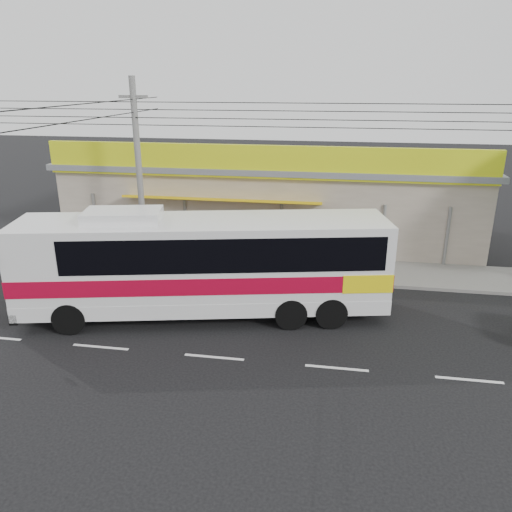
{
  "coord_description": "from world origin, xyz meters",
  "views": [
    {
      "loc": [
        3.74,
        -16.46,
        8.64
      ],
      "look_at": [
        0.65,
        2.0,
        2.02
      ],
      "focal_mm": 35.0,
      "sensor_mm": 36.0,
      "label": 1
    }
  ],
  "objects_px": {
    "motorbike_red": "(138,241)",
    "coach_bus": "(209,260)",
    "utility_pole": "(134,112)",
    "motorbike_dark": "(87,249)"
  },
  "relations": [
    {
      "from": "coach_bus",
      "to": "utility_pole",
      "type": "xyz_separation_m",
      "value": [
        -4.53,
        4.82,
        5.02
      ]
    },
    {
      "from": "coach_bus",
      "to": "motorbike_dark",
      "type": "relative_size",
      "value": 7.43
    },
    {
      "from": "coach_bus",
      "to": "motorbike_red",
      "type": "bearing_deg",
      "value": 118.65
    },
    {
      "from": "coach_bus",
      "to": "utility_pole",
      "type": "bearing_deg",
      "value": 120.99
    },
    {
      "from": "motorbike_dark",
      "to": "motorbike_red",
      "type": "bearing_deg",
      "value": -39.5
    },
    {
      "from": "utility_pole",
      "to": "motorbike_red",
      "type": "bearing_deg",
      "value": 122.94
    },
    {
      "from": "motorbike_dark",
      "to": "utility_pole",
      "type": "xyz_separation_m",
      "value": [
        2.97,
        0.2,
        6.56
      ]
    },
    {
      "from": "utility_pole",
      "to": "motorbike_dark",
      "type": "bearing_deg",
      "value": -176.22
    },
    {
      "from": "motorbike_red",
      "to": "coach_bus",
      "type": "bearing_deg",
      "value": -127.34
    },
    {
      "from": "coach_bus",
      "to": "motorbike_red",
      "type": "height_order",
      "value": "coach_bus"
    }
  ]
}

